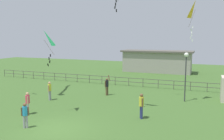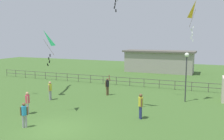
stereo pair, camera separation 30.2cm
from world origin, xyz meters
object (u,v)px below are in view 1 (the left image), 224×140
person_0 (141,104)px  person_1 (25,114)px  person_2 (50,90)px  person_4 (28,102)px  kite_1 (195,11)px  person_3 (107,85)px  kite_5 (44,41)px  lamppost (186,66)px

person_0 → person_1: person_0 is taller
person_2 → person_4: 3.97m
person_0 → kite_1: 9.00m
person_3 → kite_5: 8.14m
person_2 → person_4: (0.91, -3.86, -0.02)m
lamppost → person_2: (-10.97, -3.87, -2.12)m
person_1 → kite_1: bearing=47.7°
lamppost → person_1: size_ratio=2.68×
person_0 → person_3: size_ratio=0.90×
lamppost → person_0: lamppost is taller
person_0 → person_1: 7.42m
person_1 → person_3: bearing=82.1°
person_4 → kite_1: kite_1 is taller
person_4 → person_0: bearing=14.9°
kite_5 → person_1: bearing=-78.5°
person_2 → kite_1: size_ratio=0.50×
person_4 → person_2: bearing=103.3°
kite_5 → lamppost: bearing=38.2°
lamppost → kite_1: bearing=-17.4°
person_1 → person_4: size_ratio=0.98×
lamppost → kite_5: 11.60m
kite_5 → person_3: bearing=73.9°
person_0 → person_4: size_ratio=1.08×
person_1 → person_2: 6.62m
person_0 → person_2: (-8.66, 1.80, -0.05)m
person_0 → lamppost: bearing=67.9°
lamppost → kite_1: kite_1 is taller
person_3 → kite_1: 10.02m
kite_5 → person_4: bearing=-148.0°
person_2 → person_0: bearing=-11.7°
person_0 → kite_1: (2.84, 5.50, 6.53)m
lamppost → person_1: 13.18m
lamppost → person_3: 7.35m
person_3 → person_4: 7.96m
kite_1 → kite_5: size_ratio=1.35×
kite_1 → person_3: bearing=-178.4°
person_0 → person_4: 8.02m
lamppost → kite_5: size_ratio=1.72×
lamppost → person_3: bearing=-176.9°
person_3 → person_4: bearing=-112.3°
person_0 → person_2: bearing=168.3°
person_2 → kite_5: kite_5 is taller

